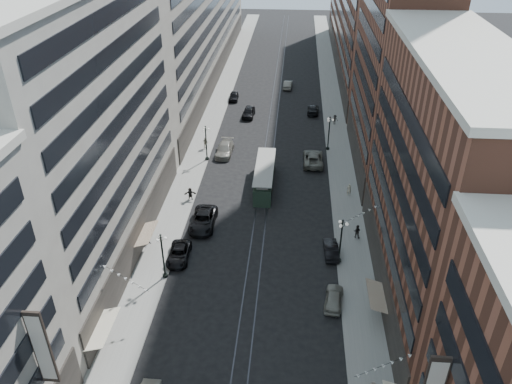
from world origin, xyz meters
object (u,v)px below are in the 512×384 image
(car_8, at_px, (225,149))
(pedestrian_9, at_px, (335,120))
(lamppost_sw_far, at_px, (163,254))
(car_2, at_px, (179,254))
(lamppost_se_mid, at_px, (329,132))
(car_10, at_px, (331,249))
(pedestrian_8, at_px, (349,190))
(lamppost_sw_mid, at_px, (206,142))
(pedestrian_5, at_px, (190,194))
(car_9, at_px, (234,96))
(streetcar, at_px, (265,177))
(car_4, at_px, (334,298))
(pedestrian_7, at_px, (357,231))
(car_12, at_px, (313,109))
(pedestrian_6, at_px, (205,143))
(car_11, at_px, (313,158))
(car_13, at_px, (249,112))
(pedestrian_2, at_px, (148,237))
(car_14, at_px, (288,85))
(car_7, at_px, (203,220))
(lamppost_se_far, at_px, (341,240))

(car_8, relative_size, pedestrian_9, 3.43)
(lamppost_sw_far, relative_size, car_2, 1.13)
(lamppost_se_mid, height_order, car_10, lamppost_se_mid)
(car_10, relative_size, pedestrian_8, 2.46)
(lamppost_sw_mid, distance_m, pedestrian_5, 11.71)
(lamppost_sw_mid, relative_size, car_9, 1.29)
(streetcar, height_order, car_4, streetcar)
(car_4, bearing_deg, pedestrian_7, -98.39)
(car_12, relative_size, pedestrian_5, 2.91)
(car_8, xyz_separation_m, pedestrian_5, (-2.70, -13.80, 0.16))
(car_4, bearing_deg, pedestrian_6, -53.24)
(car_11, xyz_separation_m, pedestrian_8, (4.57, -9.07, 0.15))
(lamppost_se_mid, distance_m, car_13, 18.81)
(car_2, bearing_deg, car_9, 87.67)
(car_4, height_order, car_11, car_11)
(car_11, bearing_deg, pedestrian_8, 116.45)
(pedestrian_2, relative_size, car_14, 0.39)
(pedestrian_6, bearing_deg, streetcar, 157.02)
(pedestrian_2, relative_size, car_11, 0.29)
(car_11, height_order, car_14, car_11)
(lamppost_sw_mid, xyz_separation_m, pedestrian_8, (20.57, -8.80, -2.08))
(streetcar, height_order, car_12, streetcar)
(car_2, xyz_separation_m, pedestrian_2, (-4.05, 2.27, 0.39))
(car_4, xyz_separation_m, car_9, (-16.49, 55.41, -0.00))
(car_7, relative_size, car_13, 1.25)
(car_14, bearing_deg, car_13, 70.95)
(car_7, xyz_separation_m, car_10, (15.20, -4.37, -0.17))
(lamppost_sw_far, relative_size, car_13, 1.11)
(lamppost_sw_mid, relative_size, lamppost_se_mid, 1.00)
(lamppost_sw_mid, relative_size, pedestrian_8, 3.19)
(pedestrian_8, bearing_deg, car_10, 77.72)
(car_9, xyz_separation_m, car_13, (3.69, -8.24, 0.12))
(lamppost_sw_far, height_order, car_14, lamppost_sw_far)
(car_4, xyz_separation_m, car_13, (-12.80, 47.17, 0.12))
(lamppost_se_mid, bearing_deg, lamppost_sw_mid, -164.80)
(streetcar, height_order, pedestrian_7, streetcar)
(car_10, bearing_deg, pedestrian_5, -32.44)
(lamppost_sw_mid, xyz_separation_m, car_11, (16.00, 0.27, -2.23))
(car_10, distance_m, car_14, 55.56)
(pedestrian_7, bearing_deg, car_14, -65.58)
(car_7, relative_size, car_14, 1.33)
(car_11, height_order, pedestrian_9, pedestrian_9)
(lamppost_sw_mid, xyz_separation_m, pedestrian_2, (-3.25, -21.49, -2.03))
(car_10, bearing_deg, lamppost_se_far, 117.00)
(lamppost_sw_far, xyz_separation_m, pedestrian_6, (-0.86, 30.82, -2.03))
(car_4, relative_size, car_10, 1.01)
(pedestrian_5, distance_m, pedestrian_7, 22.13)
(car_14, bearing_deg, lamppost_sw_far, 83.13)
(car_9, xyz_separation_m, pedestrian_5, (-1.31, -37.45, 0.28))
(car_7, xyz_separation_m, car_14, (9.00, 50.84, -0.09))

